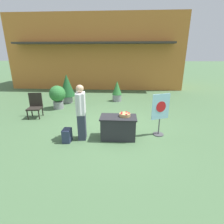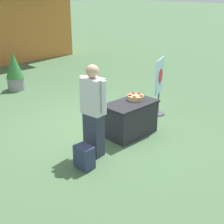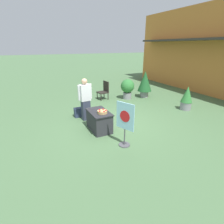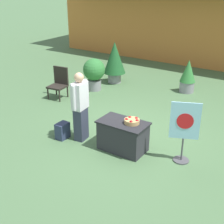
{
  "view_description": "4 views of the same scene",
  "coord_description": "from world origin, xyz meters",
  "px_view_note": "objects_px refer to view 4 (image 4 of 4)",
  "views": [
    {
      "loc": [
        0.44,
        -5.96,
        2.65
      ],
      "look_at": [
        0.06,
        -0.07,
        0.66
      ],
      "focal_mm": 28.0,
      "sensor_mm": 36.0,
      "label": 1
    },
    {
      "loc": [
        -4.29,
        -4.93,
        3.0
      ],
      "look_at": [
        -0.21,
        -0.7,
        0.65
      ],
      "focal_mm": 50.0,
      "sensor_mm": 36.0,
      "label": 2
    },
    {
      "loc": [
        5.86,
        -2.91,
        3.01
      ],
      "look_at": [
        0.28,
        -0.2,
        0.62
      ],
      "focal_mm": 28.0,
      "sensor_mm": 36.0,
      "label": 3
    },
    {
      "loc": [
        3.7,
        -6.32,
        3.89
      ],
      "look_at": [
        -0.08,
        -0.64,
        0.86
      ],
      "focal_mm": 50.0,
      "sensor_mm": 36.0,
      "label": 4
    }
  ],
  "objects_px": {
    "display_table": "(123,136)",
    "patio_chair": "(59,82)",
    "apple_basket": "(132,121)",
    "potted_plant_near_left": "(188,76)",
    "person_visitor": "(80,106)",
    "potted_plant_far_right": "(115,60)",
    "potted_plant_far_left": "(94,72)",
    "poster_board": "(184,129)",
    "backpack": "(63,131)"
  },
  "relations": [
    {
      "from": "display_table",
      "to": "potted_plant_far_left",
      "type": "relative_size",
      "value": 1.0
    },
    {
      "from": "potted_plant_far_right",
      "to": "patio_chair",
      "type": "bearing_deg",
      "value": -106.12
    },
    {
      "from": "poster_board",
      "to": "potted_plant_far_left",
      "type": "xyz_separation_m",
      "value": [
        -4.47,
        2.74,
        -0.13
      ]
    },
    {
      "from": "poster_board",
      "to": "potted_plant_far_right",
      "type": "xyz_separation_m",
      "value": [
        -4.33,
        3.86,
        0.1
      ]
    },
    {
      "from": "poster_board",
      "to": "potted_plant_near_left",
      "type": "bearing_deg",
      "value": 176.37
    },
    {
      "from": "apple_basket",
      "to": "backpack",
      "type": "relative_size",
      "value": 0.84
    },
    {
      "from": "apple_basket",
      "to": "poster_board",
      "type": "height_order",
      "value": "poster_board"
    },
    {
      "from": "person_visitor",
      "to": "potted_plant_far_left",
      "type": "distance_m",
      "value": 3.74
    },
    {
      "from": "potted_plant_far_left",
      "to": "potted_plant_near_left",
      "type": "xyz_separation_m",
      "value": [
        2.89,
        1.65,
        -0.07
      ]
    },
    {
      "from": "person_visitor",
      "to": "poster_board",
      "type": "xyz_separation_m",
      "value": [
        2.53,
        0.44,
        -0.11
      ]
    },
    {
      "from": "person_visitor",
      "to": "potted_plant_near_left",
      "type": "distance_m",
      "value": 4.93
    },
    {
      "from": "apple_basket",
      "to": "potted_plant_near_left",
      "type": "distance_m",
      "value": 4.67
    },
    {
      "from": "display_table",
      "to": "patio_chair",
      "type": "height_order",
      "value": "patio_chair"
    },
    {
      "from": "display_table",
      "to": "backpack",
      "type": "distance_m",
      "value": 1.64
    },
    {
      "from": "poster_board",
      "to": "potted_plant_far_left",
      "type": "height_order",
      "value": "poster_board"
    },
    {
      "from": "backpack",
      "to": "potted_plant_far_left",
      "type": "height_order",
      "value": "potted_plant_far_left"
    },
    {
      "from": "potted_plant_far_right",
      "to": "display_table",
      "type": "bearing_deg",
      "value": -54.6
    },
    {
      "from": "potted_plant_far_right",
      "to": "apple_basket",
      "type": "bearing_deg",
      "value": -52.43
    },
    {
      "from": "backpack",
      "to": "potted_plant_near_left",
      "type": "bearing_deg",
      "value": 74.8
    },
    {
      "from": "patio_chair",
      "to": "potted_plant_far_left",
      "type": "bearing_deg",
      "value": 149.88
    },
    {
      "from": "patio_chair",
      "to": "potted_plant_far_right",
      "type": "height_order",
      "value": "potted_plant_far_right"
    },
    {
      "from": "potted_plant_far_right",
      "to": "potted_plant_far_left",
      "type": "distance_m",
      "value": 1.15
    },
    {
      "from": "poster_board",
      "to": "patio_chair",
      "type": "distance_m",
      "value": 5.23
    },
    {
      "from": "backpack",
      "to": "patio_chair",
      "type": "distance_m",
      "value": 3.0
    },
    {
      "from": "apple_basket",
      "to": "potted_plant_far_left",
      "type": "height_order",
      "value": "potted_plant_far_left"
    },
    {
      "from": "apple_basket",
      "to": "potted_plant_far_right",
      "type": "xyz_separation_m",
      "value": [
        -3.16,
        4.11,
        0.11
      ]
    },
    {
      "from": "person_visitor",
      "to": "potted_plant_far_right",
      "type": "height_order",
      "value": "person_visitor"
    },
    {
      "from": "poster_board",
      "to": "potted_plant_near_left",
      "type": "xyz_separation_m",
      "value": [
        -1.58,
        4.39,
        -0.2
      ]
    },
    {
      "from": "display_table",
      "to": "poster_board",
      "type": "relative_size",
      "value": 0.81
    },
    {
      "from": "patio_chair",
      "to": "potted_plant_far_left",
      "type": "height_order",
      "value": "potted_plant_far_left"
    },
    {
      "from": "patio_chair",
      "to": "potted_plant_far_right",
      "type": "xyz_separation_m",
      "value": [
        0.69,
        2.37,
        0.35
      ]
    },
    {
      "from": "patio_chair",
      "to": "potted_plant_near_left",
      "type": "relative_size",
      "value": 0.9
    },
    {
      "from": "display_table",
      "to": "potted_plant_near_left",
      "type": "xyz_separation_m",
      "value": [
        -0.22,
        4.69,
        0.23
      ]
    },
    {
      "from": "display_table",
      "to": "person_visitor",
      "type": "height_order",
      "value": "person_visitor"
    },
    {
      "from": "backpack",
      "to": "poster_board",
      "type": "relative_size",
      "value": 0.29
    },
    {
      "from": "potted_plant_far_right",
      "to": "potted_plant_near_left",
      "type": "bearing_deg",
      "value": 10.93
    },
    {
      "from": "potted_plant_far_right",
      "to": "poster_board",
      "type": "bearing_deg",
      "value": -41.71
    },
    {
      "from": "backpack",
      "to": "patio_chair",
      "type": "xyz_separation_m",
      "value": [
        -2.05,
        2.16,
        0.34
      ]
    },
    {
      "from": "poster_board",
      "to": "potted_plant_far_right",
      "type": "distance_m",
      "value": 5.8
    },
    {
      "from": "backpack",
      "to": "potted_plant_near_left",
      "type": "xyz_separation_m",
      "value": [
        1.37,
        5.06,
        0.39
      ]
    },
    {
      "from": "patio_chair",
      "to": "potted_plant_far_right",
      "type": "distance_m",
      "value": 2.5
    },
    {
      "from": "display_table",
      "to": "patio_chair",
      "type": "bearing_deg",
      "value": 153.86
    },
    {
      "from": "display_table",
      "to": "apple_basket",
      "type": "xyz_separation_m",
      "value": [
        0.21,
        0.05,
        0.42
      ]
    },
    {
      "from": "poster_board",
      "to": "person_visitor",
      "type": "bearing_deg",
      "value": -103.53
    },
    {
      "from": "apple_basket",
      "to": "display_table",
      "type": "bearing_deg",
      "value": -166.22
    },
    {
      "from": "display_table",
      "to": "person_visitor",
      "type": "xyz_separation_m",
      "value": [
        -1.16,
        -0.14,
        0.54
      ]
    },
    {
      "from": "apple_basket",
      "to": "potted_plant_near_left",
      "type": "height_order",
      "value": "potted_plant_near_left"
    },
    {
      "from": "apple_basket",
      "to": "backpack",
      "type": "distance_m",
      "value": 1.93
    },
    {
      "from": "person_visitor",
      "to": "potted_plant_far_right",
      "type": "xyz_separation_m",
      "value": [
        -1.8,
        4.3,
        -0.01
      ]
    },
    {
      "from": "apple_basket",
      "to": "person_visitor",
      "type": "distance_m",
      "value": 1.38
    }
  ]
}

